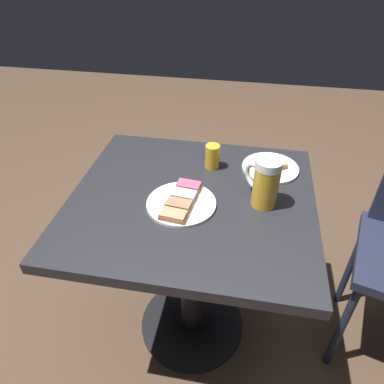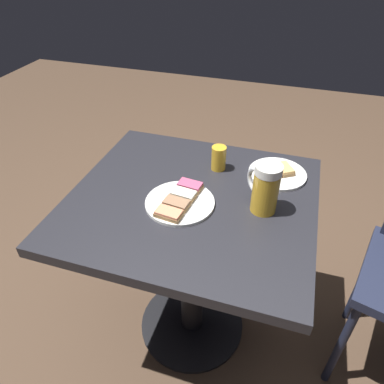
# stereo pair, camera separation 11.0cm
# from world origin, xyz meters

# --- Properties ---
(ground_plane) EXTENTS (6.00, 6.00, 0.00)m
(ground_plane) POSITION_xyz_m (0.00, 0.00, 0.00)
(ground_plane) COLOR #4C3828
(cafe_table) EXTENTS (0.77, 0.70, 0.71)m
(cafe_table) POSITION_xyz_m (0.00, 0.00, 0.56)
(cafe_table) COLOR black
(cafe_table) RESTS_ON ground_plane
(plate_near) EXTENTS (0.21, 0.21, 0.03)m
(plate_near) POSITION_xyz_m (0.03, 0.04, 0.72)
(plate_near) COLOR white
(plate_near) RESTS_ON cafe_table
(plate_far) EXTENTS (0.20, 0.20, 0.03)m
(plate_far) POSITION_xyz_m (-0.24, -0.21, 0.72)
(plate_far) COLOR white
(plate_far) RESTS_ON cafe_table
(beer_mug) EXTENTS (0.11, 0.11, 0.16)m
(beer_mug) POSITION_xyz_m (-0.22, -0.01, 0.79)
(beer_mug) COLOR gold
(beer_mug) RESTS_ON cafe_table
(beer_glass_small) EXTENTS (0.05, 0.05, 0.09)m
(beer_glass_small) POSITION_xyz_m (-0.04, -0.18, 0.75)
(beer_glass_small) COLOR gold
(beer_glass_small) RESTS_ON cafe_table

